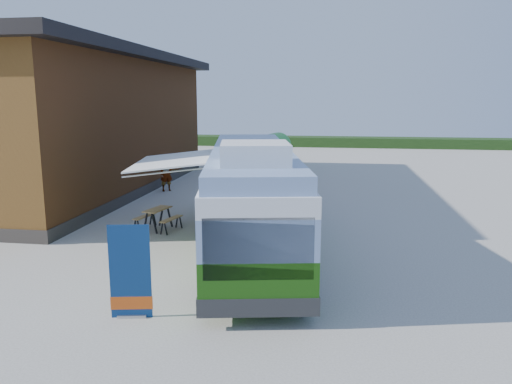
% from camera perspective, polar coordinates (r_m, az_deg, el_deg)
% --- Properties ---
extents(ground, '(100.00, 100.00, 0.00)m').
position_cam_1_polar(ground, '(16.62, -3.05, -6.97)').
color(ground, '#BCB7AD').
rests_on(ground, ground).
extents(barn, '(9.60, 21.20, 7.50)m').
position_cam_1_polar(barn, '(29.01, -19.78, 7.20)').
color(barn, brown).
rests_on(barn, ground).
extents(hedge, '(40.00, 3.00, 1.00)m').
position_cam_1_polar(hedge, '(53.90, 13.80, 5.54)').
color(hedge, '#264419').
rests_on(hedge, ground).
extents(bus, '(5.05, 13.09, 3.94)m').
position_cam_1_polar(bus, '(16.80, -0.57, -0.14)').
color(bus, '#2A6510').
rests_on(bus, ground).
extents(awning, '(3.57, 4.92, 0.54)m').
position_cam_1_polar(awning, '(17.57, -8.68, 3.46)').
color(awning, white).
rests_on(awning, ground).
extents(banner, '(0.96, 0.30, 2.23)m').
position_cam_1_polar(banner, '(12.00, -14.15, -9.74)').
color(banner, navy).
rests_on(banner, ground).
extents(picnic_table, '(1.74, 1.61, 0.84)m').
position_cam_1_polar(picnic_table, '(19.65, -11.17, -2.49)').
color(picnic_table, tan).
rests_on(picnic_table, ground).
extents(person_a, '(0.84, 0.81, 1.95)m').
position_cam_1_polar(person_a, '(27.78, -10.21, 2.10)').
color(person_a, '#999999').
rests_on(person_a, ground).
extents(person_b, '(1.10, 1.17, 1.90)m').
position_cam_1_polar(person_b, '(25.90, 4.28, 1.57)').
color(person_b, '#999999').
rests_on(person_b, ground).
extents(slurry_tanker, '(2.85, 6.61, 2.48)m').
position_cam_1_polar(slurry_tanker, '(36.20, 1.52, 4.95)').
color(slurry_tanker, green).
rests_on(slurry_tanker, ground).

